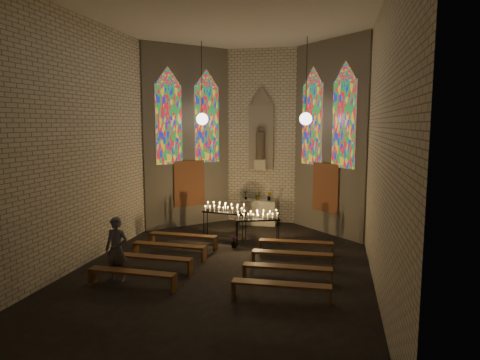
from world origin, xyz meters
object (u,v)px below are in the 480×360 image
altar (259,212)px  aisle_flower_pot (234,242)px  votive_stand_right (258,217)px  votive_stand_left (224,210)px  visitor (117,249)px

altar → aisle_flower_pot: altar is taller
altar → votive_stand_right: 2.96m
votive_stand_left → visitor: visitor is taller
votive_stand_right → visitor: size_ratio=0.91×
votive_stand_left → aisle_flower_pot: bearing=-51.4°
altar → visitor: bearing=-109.3°
altar → votive_stand_left: size_ratio=0.86×
aisle_flower_pot → votive_stand_left: size_ratio=0.23×
altar → aisle_flower_pot: bearing=-93.5°
votive_stand_left → votive_stand_right: size_ratio=1.08×
visitor → votive_stand_right: bearing=55.1°
votive_stand_right → altar: bearing=79.6°
altar → visitor: size_ratio=0.84×
aisle_flower_pot → votive_stand_left: (-0.61, 1.08, 0.82)m
votive_stand_right → visitor: visitor is taller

